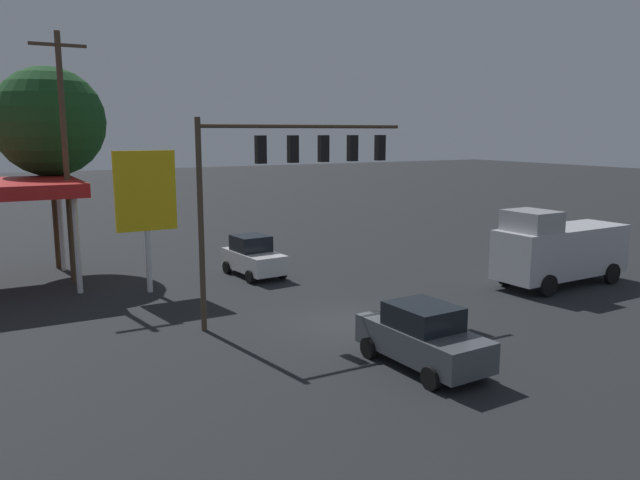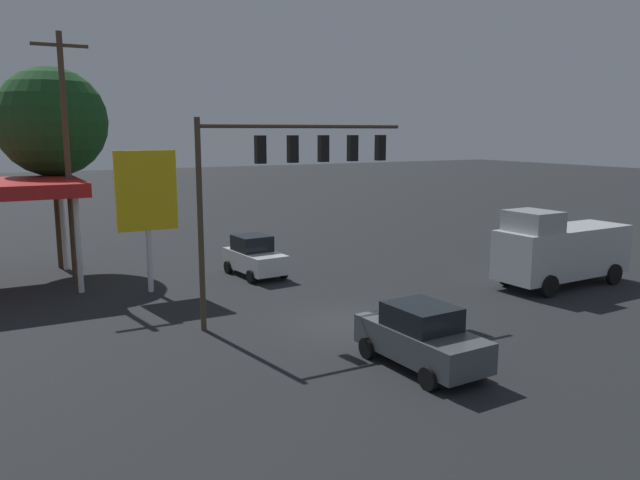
{
  "view_description": "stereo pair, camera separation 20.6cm",
  "coord_description": "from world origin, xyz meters",
  "px_view_note": "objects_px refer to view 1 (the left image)",
  "views": [
    {
      "loc": [
        11.76,
        18.93,
        6.99
      ],
      "look_at": [
        0.0,
        -2.0,
        2.79
      ],
      "focal_mm": 35.0,
      "sensor_mm": 36.0,
      "label": 1
    },
    {
      "loc": [
        11.58,
        19.03,
        6.99
      ],
      "look_at": [
        0.0,
        -2.0,
        2.79
      ],
      "focal_mm": 35.0,
      "sensor_mm": 36.0,
      "label": 2
    }
  ],
  "objects_px": {
    "traffic_signal_assembly": "(290,165)",
    "street_tree": "(49,122)",
    "utility_pole": "(65,154)",
    "delivery_truck": "(559,249)",
    "sedan_waiting": "(422,336)",
    "price_sign": "(146,195)",
    "hatchback_crossing": "(253,257)"
  },
  "relations": [
    {
      "from": "traffic_signal_assembly",
      "to": "utility_pole",
      "type": "bearing_deg",
      "value": -56.56
    },
    {
      "from": "hatchback_crossing",
      "to": "price_sign",
      "type": "bearing_deg",
      "value": -87.31
    },
    {
      "from": "traffic_signal_assembly",
      "to": "utility_pole",
      "type": "relative_size",
      "value": 0.74
    },
    {
      "from": "delivery_truck",
      "to": "sedan_waiting",
      "type": "bearing_deg",
      "value": 20.92
    },
    {
      "from": "utility_pole",
      "to": "price_sign",
      "type": "xyz_separation_m",
      "value": [
        -2.66,
        3.46,
        -1.68
      ]
    },
    {
      "from": "price_sign",
      "to": "delivery_truck",
      "type": "bearing_deg",
      "value": 154.53
    },
    {
      "from": "price_sign",
      "to": "sedan_waiting",
      "type": "height_order",
      "value": "price_sign"
    },
    {
      "from": "hatchback_crossing",
      "to": "delivery_truck",
      "type": "relative_size",
      "value": 0.57
    },
    {
      "from": "traffic_signal_assembly",
      "to": "delivery_truck",
      "type": "bearing_deg",
      "value": 172.85
    },
    {
      "from": "street_tree",
      "to": "traffic_signal_assembly",
      "type": "bearing_deg",
      "value": 115.99
    },
    {
      "from": "delivery_truck",
      "to": "street_tree",
      "type": "bearing_deg",
      "value": -39.93
    },
    {
      "from": "street_tree",
      "to": "delivery_truck",
      "type": "bearing_deg",
      "value": 142.05
    },
    {
      "from": "delivery_truck",
      "to": "street_tree",
      "type": "relative_size",
      "value": 0.68
    },
    {
      "from": "hatchback_crossing",
      "to": "delivery_truck",
      "type": "distance_m",
      "value": 14.3
    },
    {
      "from": "traffic_signal_assembly",
      "to": "hatchback_crossing",
      "type": "relative_size",
      "value": 2.14
    },
    {
      "from": "utility_pole",
      "to": "sedan_waiting",
      "type": "height_order",
      "value": "utility_pole"
    },
    {
      "from": "traffic_signal_assembly",
      "to": "price_sign",
      "type": "relative_size",
      "value": 1.35
    },
    {
      "from": "street_tree",
      "to": "sedan_waiting",
      "type": "bearing_deg",
      "value": 110.89
    },
    {
      "from": "hatchback_crossing",
      "to": "street_tree",
      "type": "xyz_separation_m",
      "value": [
        8.06,
        -6.6,
        6.48
      ]
    },
    {
      "from": "hatchback_crossing",
      "to": "traffic_signal_assembly",
      "type": "bearing_deg",
      "value": -16.13
    },
    {
      "from": "traffic_signal_assembly",
      "to": "price_sign",
      "type": "xyz_separation_m",
      "value": [
        3.79,
        -6.31,
        -1.49
      ]
    },
    {
      "from": "delivery_truck",
      "to": "sedan_waiting",
      "type": "distance_m",
      "value": 12.81
    },
    {
      "from": "traffic_signal_assembly",
      "to": "delivery_truck",
      "type": "distance_m",
      "value": 13.58
    },
    {
      "from": "price_sign",
      "to": "street_tree",
      "type": "xyz_separation_m",
      "value": [
        2.83,
        -7.26,
        3.15
      ]
    },
    {
      "from": "traffic_signal_assembly",
      "to": "street_tree",
      "type": "height_order",
      "value": "street_tree"
    },
    {
      "from": "traffic_signal_assembly",
      "to": "street_tree",
      "type": "xyz_separation_m",
      "value": [
        6.62,
        -13.57,
        1.66
      ]
    },
    {
      "from": "price_sign",
      "to": "street_tree",
      "type": "bearing_deg",
      "value": -68.71
    },
    {
      "from": "sedan_waiting",
      "to": "street_tree",
      "type": "relative_size",
      "value": 0.44
    },
    {
      "from": "utility_pole",
      "to": "street_tree",
      "type": "xyz_separation_m",
      "value": [
        0.16,
        -3.8,
        1.47
      ]
    },
    {
      "from": "traffic_signal_assembly",
      "to": "street_tree",
      "type": "distance_m",
      "value": 15.19
    },
    {
      "from": "utility_pole",
      "to": "hatchback_crossing",
      "type": "xyz_separation_m",
      "value": [
        -7.89,
        2.8,
        -5.01
      ]
    },
    {
      "from": "hatchback_crossing",
      "to": "street_tree",
      "type": "relative_size",
      "value": 0.39
    }
  ]
}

